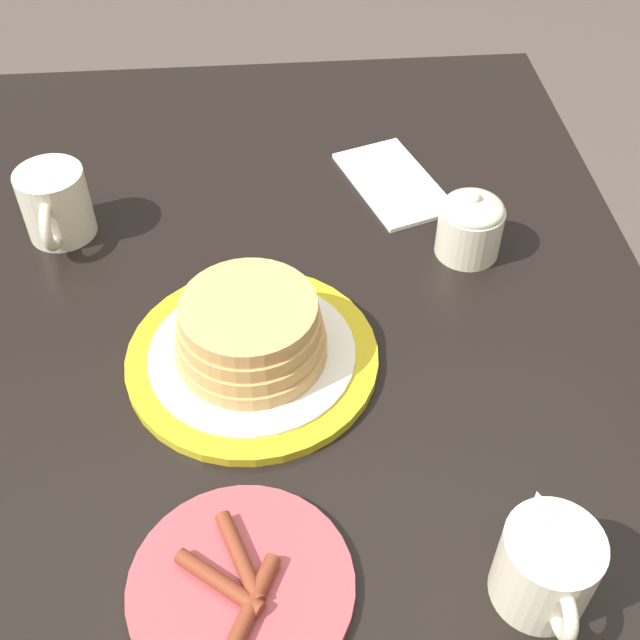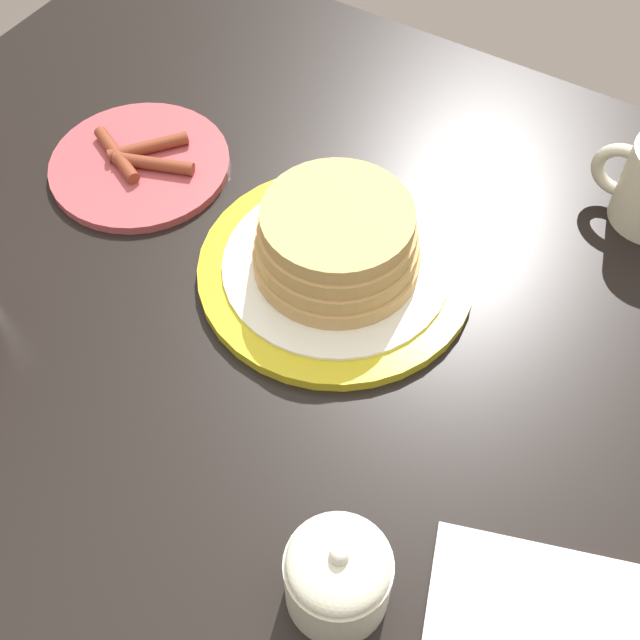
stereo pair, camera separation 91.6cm
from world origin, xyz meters
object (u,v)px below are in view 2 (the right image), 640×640
at_px(napkin, 550,612).
at_px(sugar_bowl, 338,575).
at_px(pancake_plate, 337,251).
at_px(side_plate_bacon, 140,164).

bearing_deg(napkin, sugar_bowl, 25.93).
height_order(pancake_plate, side_plate_bacon, pancake_plate).
xyz_separation_m(pancake_plate, sugar_bowl, (-0.16, 0.27, 0.01)).
height_order(sugar_bowl, napkin, sugar_bowl).
distance_m(pancake_plate, side_plate_bacon, 0.26).
relative_size(sugar_bowl, napkin, 0.43).
relative_size(pancake_plate, napkin, 1.33).
height_order(side_plate_bacon, sugar_bowl, sugar_bowl).
relative_size(pancake_plate, sugar_bowl, 3.05).
bearing_deg(sugar_bowl, pancake_plate, -59.11).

